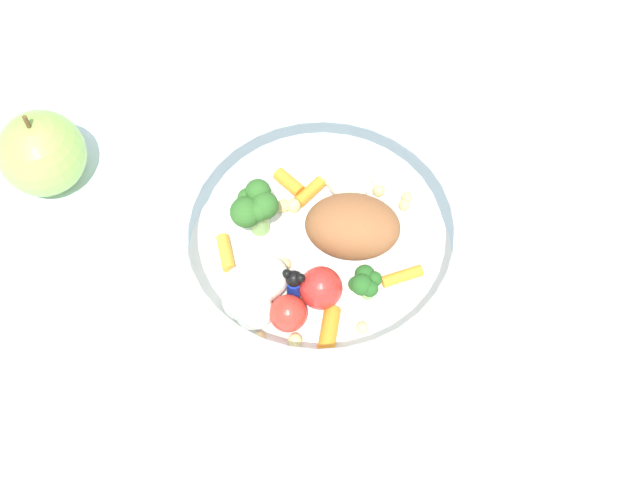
# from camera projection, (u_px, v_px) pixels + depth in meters

# --- Properties ---
(ground_plane) EXTENTS (2.40, 2.40, 0.00)m
(ground_plane) POSITION_uv_depth(u_px,v_px,m) (299.00, 258.00, 0.67)
(ground_plane) COLOR silver
(food_container) EXTENTS (0.22, 0.22, 0.06)m
(food_container) POSITION_uv_depth(u_px,v_px,m) (317.00, 243.00, 0.64)
(food_container) COLOR white
(food_container) RESTS_ON ground_plane
(loose_apple) EXTENTS (0.07, 0.07, 0.08)m
(loose_apple) POSITION_uv_depth(u_px,v_px,m) (42.00, 153.00, 0.68)
(loose_apple) COLOR #8CB74C
(loose_apple) RESTS_ON ground_plane
(folded_napkin) EXTENTS (0.18, 0.17, 0.01)m
(folded_napkin) POSITION_uv_depth(u_px,v_px,m) (519.00, 472.00, 0.59)
(folded_napkin) COLOR silver
(folded_napkin) RESTS_ON ground_plane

